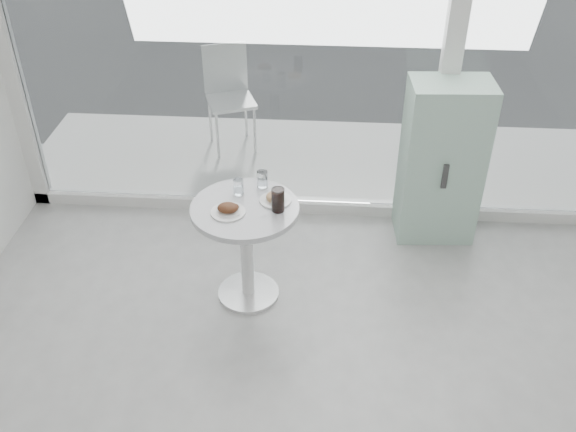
# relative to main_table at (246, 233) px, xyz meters

# --- Properties ---
(room_shell) EXTENTS (6.00, 6.00, 6.00)m
(room_shell) POSITION_rel_main_table_xyz_m (0.50, -2.46, 1.36)
(room_shell) COLOR silver
(room_shell) RESTS_ON ground
(storefront) EXTENTS (5.00, 0.14, 3.00)m
(storefront) POSITION_rel_main_table_xyz_m (0.57, 1.10, 1.16)
(storefront) COLOR white
(storefront) RESTS_ON ground
(main_table) EXTENTS (0.72, 0.72, 0.77)m
(main_table) POSITION_rel_main_table_xyz_m (0.00, 0.00, 0.00)
(main_table) COLOR silver
(main_table) RESTS_ON ground
(patio_deck) EXTENTS (5.60, 1.60, 0.05)m
(patio_deck) POSITION_rel_main_table_xyz_m (0.50, 1.90, -0.53)
(patio_deck) COLOR white
(patio_deck) RESTS_ON ground
(mint_cabinet) EXTENTS (0.62, 0.44, 1.30)m
(mint_cabinet) POSITION_rel_main_table_xyz_m (1.40, 0.88, 0.10)
(mint_cabinet) COLOR #99C4AE
(mint_cabinet) RESTS_ON ground
(patio_chair) EXTENTS (0.55, 0.55, 0.98)m
(patio_chair) POSITION_rel_main_table_xyz_m (-0.43, 2.16, 0.06)
(patio_chair) COLOR silver
(patio_chair) RESTS_ON patio_deck
(plate_fritter) EXTENTS (0.23, 0.23, 0.07)m
(plate_fritter) POSITION_rel_main_table_xyz_m (-0.09, -0.08, 0.25)
(plate_fritter) COLOR white
(plate_fritter) RESTS_ON main_table
(plate_donut) EXTENTS (0.21, 0.21, 0.05)m
(plate_donut) POSITION_rel_main_table_xyz_m (0.20, 0.08, 0.24)
(plate_donut) COLOR white
(plate_donut) RESTS_ON main_table
(water_tumbler_a) EXTENTS (0.07, 0.07, 0.11)m
(water_tumbler_a) POSITION_rel_main_table_xyz_m (-0.06, 0.15, 0.27)
(water_tumbler_a) COLOR white
(water_tumbler_a) RESTS_ON main_table
(water_tumbler_b) EXTENTS (0.07, 0.07, 0.12)m
(water_tumbler_b) POSITION_rel_main_table_xyz_m (0.09, 0.25, 0.27)
(water_tumbler_b) COLOR white
(water_tumbler_b) RESTS_ON main_table
(cola_glass) EXTENTS (0.09, 0.09, 0.16)m
(cola_glass) POSITION_rel_main_table_xyz_m (0.22, -0.03, 0.30)
(cola_glass) COLOR white
(cola_glass) RESTS_ON main_table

